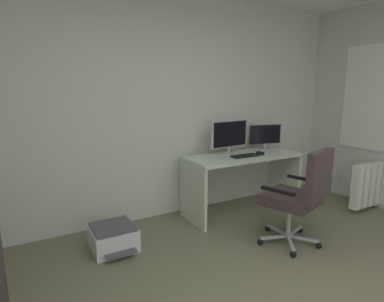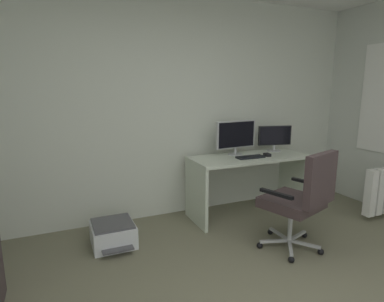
{
  "view_description": "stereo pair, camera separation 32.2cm",
  "coord_description": "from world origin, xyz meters",
  "px_view_note": "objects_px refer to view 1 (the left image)",
  "views": [
    {
      "loc": [
        -1.47,
        -0.96,
        1.57
      ],
      "look_at": [
        0.09,
        1.79,
        0.94
      ],
      "focal_mm": 29.89,
      "sensor_mm": 36.0,
      "label": 1
    },
    {
      "loc": [
        -1.18,
        -1.11,
        1.57
      ],
      "look_at": [
        0.09,
        1.79,
        0.94
      ],
      "focal_mm": 29.89,
      "sensor_mm": 36.0,
      "label": 2
    }
  ],
  "objects_px": {
    "keyboard": "(245,156)",
    "printer": "(113,237)",
    "monitor_main": "(229,135)",
    "radiator": "(375,183)",
    "monitor_secondary": "(265,136)",
    "computer_mouse": "(260,153)",
    "desk": "(243,170)",
    "office_chair": "(300,193)"
  },
  "relations": [
    {
      "from": "monitor_secondary",
      "to": "radiator",
      "type": "distance_m",
      "value": 1.55
    },
    {
      "from": "keyboard",
      "to": "office_chair",
      "type": "distance_m",
      "value": 0.91
    },
    {
      "from": "desk",
      "to": "printer",
      "type": "height_order",
      "value": "desk"
    },
    {
      "from": "monitor_main",
      "to": "computer_mouse",
      "type": "relative_size",
      "value": 5.55
    },
    {
      "from": "desk",
      "to": "radiator",
      "type": "height_order",
      "value": "desk"
    },
    {
      "from": "keyboard",
      "to": "printer",
      "type": "xyz_separation_m",
      "value": [
        -1.64,
        -0.04,
        -0.64
      ]
    },
    {
      "from": "monitor_main",
      "to": "computer_mouse",
      "type": "xyz_separation_m",
      "value": [
        0.31,
        -0.23,
        -0.22
      ]
    },
    {
      "from": "monitor_secondary",
      "to": "printer",
      "type": "distance_m",
      "value": 2.33
    },
    {
      "from": "desk",
      "to": "computer_mouse",
      "type": "distance_m",
      "value": 0.3
    },
    {
      "from": "printer",
      "to": "radiator",
      "type": "relative_size",
      "value": 0.58
    },
    {
      "from": "office_chair",
      "to": "radiator",
      "type": "distance_m",
      "value": 1.68
    },
    {
      "from": "monitor_secondary",
      "to": "computer_mouse",
      "type": "distance_m",
      "value": 0.4
    },
    {
      "from": "keyboard",
      "to": "radiator",
      "type": "distance_m",
      "value": 1.82
    },
    {
      "from": "monitor_secondary",
      "to": "office_chair",
      "type": "height_order",
      "value": "monitor_secondary"
    },
    {
      "from": "monitor_secondary",
      "to": "computer_mouse",
      "type": "xyz_separation_m",
      "value": [
        -0.28,
        -0.23,
        -0.17
      ]
    },
    {
      "from": "printer",
      "to": "radiator",
      "type": "height_order",
      "value": "radiator"
    },
    {
      "from": "monitor_main",
      "to": "printer",
      "type": "xyz_separation_m",
      "value": [
        -1.58,
        -0.27,
        -0.87
      ]
    },
    {
      "from": "keyboard",
      "to": "office_chair",
      "type": "bearing_deg",
      "value": -89.92
    },
    {
      "from": "desk",
      "to": "printer",
      "type": "bearing_deg",
      "value": -175.3
    },
    {
      "from": "desk",
      "to": "printer",
      "type": "distance_m",
      "value": 1.75
    },
    {
      "from": "monitor_secondary",
      "to": "keyboard",
      "type": "bearing_deg",
      "value": -156.19
    },
    {
      "from": "computer_mouse",
      "to": "printer",
      "type": "relative_size",
      "value": 0.2
    },
    {
      "from": "desk",
      "to": "monitor_secondary",
      "type": "relative_size",
      "value": 3.34
    },
    {
      "from": "computer_mouse",
      "to": "desk",
      "type": "bearing_deg",
      "value": 161.32
    },
    {
      "from": "monitor_main",
      "to": "keyboard",
      "type": "xyz_separation_m",
      "value": [
        0.07,
        -0.23,
        -0.23
      ]
    },
    {
      "from": "keyboard",
      "to": "printer",
      "type": "bearing_deg",
      "value": -177.42
    },
    {
      "from": "monitor_secondary",
      "to": "office_chair",
      "type": "relative_size",
      "value": 0.44
    },
    {
      "from": "monitor_secondary",
      "to": "radiator",
      "type": "bearing_deg",
      "value": -38.44
    },
    {
      "from": "computer_mouse",
      "to": "printer",
      "type": "distance_m",
      "value": 1.99
    },
    {
      "from": "monitor_main",
      "to": "computer_mouse",
      "type": "height_order",
      "value": "monitor_main"
    },
    {
      "from": "desk",
      "to": "monitor_main",
      "type": "xyz_separation_m",
      "value": [
        -0.12,
        0.13,
        0.44
      ]
    },
    {
      "from": "keyboard",
      "to": "computer_mouse",
      "type": "relative_size",
      "value": 3.4
    },
    {
      "from": "office_chair",
      "to": "printer",
      "type": "bearing_deg",
      "value": 152.62
    },
    {
      "from": "office_chair",
      "to": "radiator",
      "type": "xyz_separation_m",
      "value": [
        1.66,
        0.23,
        -0.21
      ]
    },
    {
      "from": "office_chair",
      "to": "printer",
      "type": "distance_m",
      "value": 1.89
    },
    {
      "from": "monitor_main",
      "to": "office_chair",
      "type": "height_order",
      "value": "monitor_main"
    },
    {
      "from": "computer_mouse",
      "to": "monitor_main",
      "type": "bearing_deg",
      "value": 151.3
    },
    {
      "from": "monitor_main",
      "to": "office_chair",
      "type": "xyz_separation_m",
      "value": [
        0.05,
        -1.12,
        -0.43
      ]
    },
    {
      "from": "monitor_secondary",
      "to": "office_chair",
      "type": "bearing_deg",
      "value": -115.64
    },
    {
      "from": "radiator",
      "to": "computer_mouse",
      "type": "bearing_deg",
      "value": 154.77
    },
    {
      "from": "monitor_main",
      "to": "radiator",
      "type": "bearing_deg",
      "value": -27.48
    },
    {
      "from": "desk",
      "to": "monitor_secondary",
      "type": "xyz_separation_m",
      "value": [
        0.47,
        0.13,
        0.39
      ]
    }
  ]
}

